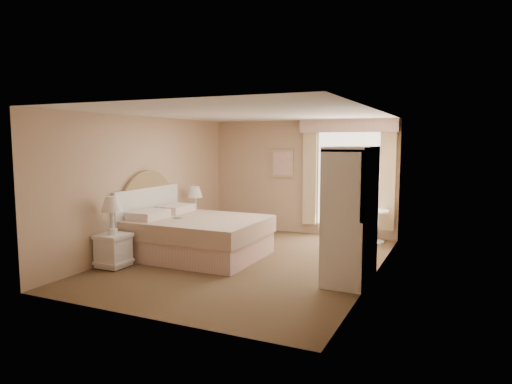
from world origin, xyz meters
The scene contains 9 objects.
room centered at (0.00, 0.00, 1.25)m, with size 4.21×5.51×2.51m.
window centered at (1.05, 2.65, 1.34)m, with size 2.05×0.22×2.51m.
framed_art centered at (-0.45, 2.71, 1.55)m, with size 0.52×0.04×0.62m.
bed centered at (-1.11, -0.04, 0.39)m, with size 2.33×1.83×1.62m.
nightstand_near centered at (-1.84, -1.23, 0.43)m, with size 0.47×0.47×1.15m.
nightstand_far centered at (-1.84, 1.25, 0.41)m, with size 0.45×0.45×1.09m.
round_table centered at (1.65, 2.40, 0.44)m, with size 0.63×0.63×0.67m.
cafe_chair centered at (1.45, 1.67, 0.51)m, with size 0.50×0.50×0.88m.
armoire centered at (1.81, -0.29, 0.82)m, with size 0.59×1.18×1.97m.
Camera 1 is at (3.29, -6.86, 2.05)m, focal length 32.00 mm.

